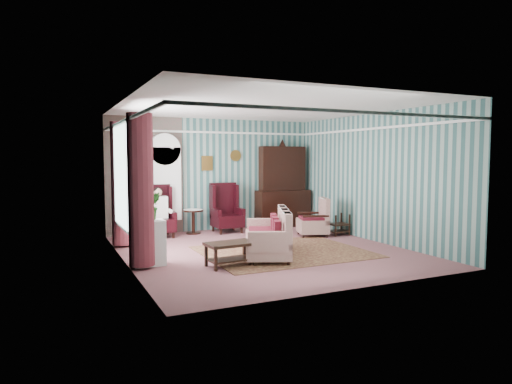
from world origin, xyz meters
name	(u,v)px	position (x,y,z in m)	size (l,w,h in m)	color
floor	(264,251)	(0.00, 0.00, 0.00)	(6.00, 6.00, 0.00)	#905458
room_shell	(232,152)	(-0.62, 0.18, 2.01)	(5.53, 6.02, 2.91)	#335E5C
bookcase	(165,189)	(-1.35, 2.84, 1.12)	(0.80, 0.28, 2.24)	white
dresser_hutch	(283,184)	(1.90, 2.72, 1.18)	(1.50, 0.56, 2.36)	black
wingback_left	(159,211)	(-1.60, 2.45, 0.62)	(0.76, 0.80, 1.25)	black
wingback_right	(227,208)	(0.15, 2.45, 0.62)	(0.76, 0.80, 1.25)	black
seated_woman	(159,213)	(-1.60, 2.45, 0.59)	(0.44, 0.40, 1.18)	white
round_side_table	(193,222)	(-0.70, 2.60, 0.30)	(0.50, 0.50, 0.60)	black
nest_table	(339,224)	(2.47, 0.90, 0.27)	(0.45, 0.38, 0.54)	black
plant_stand	(149,243)	(-2.40, -0.30, 0.40)	(0.55, 0.35, 0.80)	silver
rug	(284,252)	(0.30, -0.30, 0.01)	(3.20, 2.60, 0.01)	#4A2018
sofa	(267,231)	(-0.16, -0.47, 0.49)	(1.84, 1.11, 0.98)	beige
floral_armchair	(313,216)	(1.83, 1.06, 0.49)	(0.76, 0.82, 0.98)	beige
coffee_table	(231,254)	(-1.11, -0.96, 0.21)	(0.86, 0.51, 0.42)	black
potted_plant_a	(149,210)	(-2.42, -0.43, 1.00)	(0.36, 0.31, 0.40)	#1C4C17
potted_plant_b	(153,206)	(-2.30, -0.23, 1.04)	(0.27, 0.22, 0.49)	#1C5A1E
potted_plant_c	(145,210)	(-2.45, -0.26, 0.97)	(0.20, 0.20, 0.35)	#1C591C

